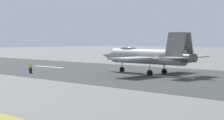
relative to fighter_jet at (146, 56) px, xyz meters
name	(u,v)px	position (x,y,z in m)	size (l,w,h in m)	color
ground_plane	(164,76)	(-3.63, 0.86, -2.51)	(400.00, 400.00, 0.00)	slate
runway_strip	(164,76)	(-3.65, 0.86, -2.50)	(240.00, 26.00, 0.02)	#353936
fighter_jet	(146,56)	(0.00, 0.00, 0.00)	(16.49, 14.06, 5.71)	gray
crew_person	(30,68)	(12.80, 10.25, -1.70)	(0.56, 0.50, 1.62)	#1E2338
marker_cone_mid	(164,66)	(5.69, -12.44, -2.24)	(0.44, 0.44, 0.55)	orange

